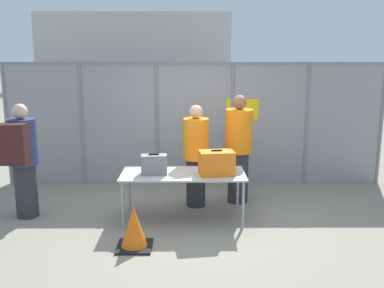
{
  "coord_description": "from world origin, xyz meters",
  "views": [
    {
      "loc": [
        -0.11,
        -6.05,
        2.46
      ],
      "look_at": [
        -0.06,
        0.72,
        1.05
      ],
      "focal_mm": 40.0,
      "sensor_mm": 36.0,
      "label": 1
    }
  ],
  "objects_px": {
    "traveler_hooded": "(22,157)",
    "traffic_cone": "(134,229)",
    "inspection_table": "(183,176)",
    "suitcase_grey": "(154,164)",
    "security_worker_near": "(196,155)",
    "utility_trailer": "(283,142)",
    "security_worker_far": "(239,148)",
    "suitcase_orange": "(217,163)"
  },
  "relations": [
    {
      "from": "suitcase_orange",
      "to": "security_worker_far",
      "type": "relative_size",
      "value": 0.3
    },
    {
      "from": "security_worker_near",
      "to": "utility_trailer",
      "type": "xyz_separation_m",
      "value": [
        2.13,
        3.2,
        -0.45
      ]
    },
    {
      "from": "suitcase_orange",
      "to": "utility_trailer",
      "type": "height_order",
      "value": "suitcase_orange"
    },
    {
      "from": "security_worker_near",
      "to": "security_worker_far",
      "type": "height_order",
      "value": "security_worker_far"
    },
    {
      "from": "suitcase_grey",
      "to": "traffic_cone",
      "type": "distance_m",
      "value": 1.13
    },
    {
      "from": "suitcase_orange",
      "to": "security_worker_far",
      "type": "bearing_deg",
      "value": 64.52
    },
    {
      "from": "utility_trailer",
      "to": "traffic_cone",
      "type": "bearing_deg",
      "value": -121.67
    },
    {
      "from": "traffic_cone",
      "to": "inspection_table",
      "type": "bearing_deg",
      "value": 57.59
    },
    {
      "from": "suitcase_grey",
      "to": "traveler_hooded",
      "type": "distance_m",
      "value": 2.0
    },
    {
      "from": "security_worker_near",
      "to": "suitcase_grey",
      "type": "bearing_deg",
      "value": 27.95
    },
    {
      "from": "security_worker_far",
      "to": "security_worker_near",
      "type": "bearing_deg",
      "value": -0.9
    },
    {
      "from": "traveler_hooded",
      "to": "security_worker_far",
      "type": "relative_size",
      "value": 0.96
    },
    {
      "from": "suitcase_grey",
      "to": "traveler_hooded",
      "type": "xyz_separation_m",
      "value": [
        -1.99,
        0.13,
        0.09
      ]
    },
    {
      "from": "traffic_cone",
      "to": "security_worker_far",
      "type": "bearing_deg",
      "value": 49.2
    },
    {
      "from": "inspection_table",
      "to": "suitcase_grey",
      "type": "bearing_deg",
      "value": -172.84
    },
    {
      "from": "security_worker_near",
      "to": "traffic_cone",
      "type": "distance_m",
      "value": 1.9
    },
    {
      "from": "suitcase_orange",
      "to": "security_worker_far",
      "type": "distance_m",
      "value": 0.99
    },
    {
      "from": "security_worker_near",
      "to": "security_worker_far",
      "type": "relative_size",
      "value": 0.92
    },
    {
      "from": "inspection_table",
      "to": "traveler_hooded",
      "type": "bearing_deg",
      "value": 178.15
    },
    {
      "from": "security_worker_far",
      "to": "traffic_cone",
      "type": "xyz_separation_m",
      "value": [
        -1.54,
        -1.79,
        -0.68
      ]
    },
    {
      "from": "security_worker_far",
      "to": "traffic_cone",
      "type": "bearing_deg",
      "value": 33.8
    },
    {
      "from": "traveler_hooded",
      "to": "traffic_cone",
      "type": "xyz_separation_m",
      "value": [
        1.8,
        -1.06,
        -0.7
      ]
    },
    {
      "from": "suitcase_grey",
      "to": "utility_trailer",
      "type": "height_order",
      "value": "suitcase_grey"
    },
    {
      "from": "suitcase_grey",
      "to": "security_worker_near",
      "type": "height_order",
      "value": "security_worker_near"
    },
    {
      "from": "suitcase_grey",
      "to": "inspection_table",
      "type": "bearing_deg",
      "value": 7.16
    },
    {
      "from": "inspection_table",
      "to": "suitcase_orange",
      "type": "bearing_deg",
      "value": -10.52
    },
    {
      "from": "inspection_table",
      "to": "utility_trailer",
      "type": "relative_size",
      "value": 0.53
    },
    {
      "from": "inspection_table",
      "to": "suitcase_orange",
      "type": "height_order",
      "value": "suitcase_orange"
    },
    {
      "from": "suitcase_grey",
      "to": "utility_trailer",
      "type": "bearing_deg",
      "value": 54.45
    },
    {
      "from": "traveler_hooded",
      "to": "traffic_cone",
      "type": "bearing_deg",
      "value": -21.48
    },
    {
      "from": "security_worker_near",
      "to": "traffic_cone",
      "type": "xyz_separation_m",
      "value": [
        -0.82,
        -1.6,
        -0.61
      ]
    },
    {
      "from": "security_worker_near",
      "to": "traffic_cone",
      "type": "bearing_deg",
      "value": 43.83
    },
    {
      "from": "suitcase_grey",
      "to": "utility_trailer",
      "type": "xyz_separation_m",
      "value": [
        2.76,
        3.87,
        -0.45
      ]
    },
    {
      "from": "traveler_hooded",
      "to": "security_worker_near",
      "type": "bearing_deg",
      "value": 20.74
    },
    {
      "from": "suitcase_grey",
      "to": "traveler_hooded",
      "type": "relative_size",
      "value": 0.22
    },
    {
      "from": "inspection_table",
      "to": "traveler_hooded",
      "type": "distance_m",
      "value": 2.44
    },
    {
      "from": "inspection_table",
      "to": "suitcase_orange",
      "type": "relative_size",
      "value": 3.42
    },
    {
      "from": "inspection_table",
      "to": "traveler_hooded",
      "type": "height_order",
      "value": "traveler_hooded"
    },
    {
      "from": "traffic_cone",
      "to": "security_worker_near",
      "type": "bearing_deg",
      "value": 62.75
    },
    {
      "from": "inspection_table",
      "to": "traffic_cone",
      "type": "relative_size",
      "value": 3.26
    },
    {
      "from": "suitcase_orange",
      "to": "traveler_hooded",
      "type": "distance_m",
      "value": 2.92
    },
    {
      "from": "traveler_hooded",
      "to": "traffic_cone",
      "type": "height_order",
      "value": "traveler_hooded"
    }
  ]
}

